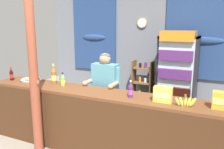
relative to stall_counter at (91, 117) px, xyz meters
The scene contains 16 objects.
ground_plane 1.00m from the stall_counter, 97.29° to the left, with size 7.77×7.77×0.00m, color gray.
back_wall_curtained 2.74m from the stall_counter, 91.49° to the left, with size 4.97×0.22×2.67m.
stall_counter is the anchor object (origin of this frame).
timber_post 1.02m from the stall_counter, 158.87° to the right, with size 0.16×0.14×2.51m.
drink_fridge 2.33m from the stall_counter, 67.18° to the left, with size 0.78×0.73×1.85m.
bottle_shelf_rack 2.29m from the stall_counter, 88.20° to the left, with size 0.48×0.28×1.15m.
plastic_lawn_chair 2.01m from the stall_counter, 113.96° to the left, with size 0.61×0.61×0.86m.
shopkeeper 0.70m from the stall_counter, 95.97° to the left, with size 0.55×0.42×1.51m.
soda_bottle_iced_tea 1.01m from the stall_counter, 165.29° to the left, with size 0.09×0.09×0.34m.
soda_bottle_lime_soda 0.80m from the stall_counter, 164.03° to the left, with size 0.07×0.07×0.22m.
soda_bottle_grape_soda 0.77m from the stall_counter, ahead, with size 0.07×0.07×0.24m.
soda_bottle_cola 1.77m from the stall_counter, behind, with size 0.06×0.06×0.25m.
snack_box_choco_powder 1.81m from the stall_counter, ahead, with size 0.20×0.12×0.21m.
snack_box_instant_noodle 1.16m from the stall_counter, ahead, with size 0.23×0.11×0.20m.
pastry_tray 1.43m from the stall_counter, behind, with size 0.38×0.38×0.07m.
banana_bunch 1.42m from the stall_counter, ahead, with size 0.27×0.06×0.16m.
Camera 1 is at (1.80, -2.44, 1.99)m, focal length 37.56 mm.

